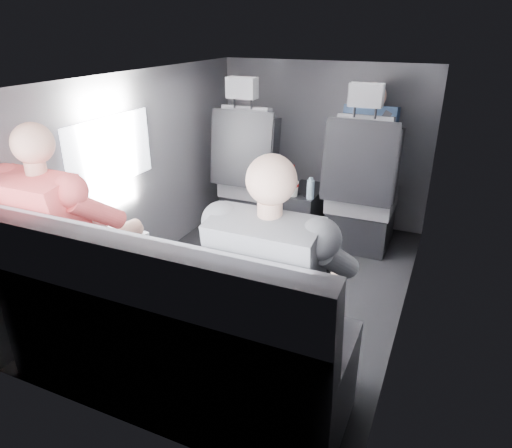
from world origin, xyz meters
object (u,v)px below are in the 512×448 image
at_px(rear_bench, 170,340).
at_px(laptop_black, 299,277).
at_px(front_seat_left, 252,184).
at_px(passenger_rear_right, 279,293).
at_px(center_console, 305,213).
at_px(soda_cup, 293,188).
at_px(laptop_white, 99,231).
at_px(front_seat_right, 361,199).
at_px(water_bottle, 311,189).
at_px(passenger_rear_left, 71,243).
at_px(passenger_front_right, 368,146).

relative_size(rear_bench, laptop_black, 4.65).
relative_size(front_seat_left, passenger_rear_right, 1.03).
bearing_deg(center_console, laptop_black, -73.07).
bearing_deg(rear_bench, passenger_rear_right, 11.07).
distance_m(soda_cup, laptop_black, 1.64).
height_order(center_console, soda_cup, soda_cup).
relative_size(front_seat_left, center_console, 2.64).
bearing_deg(rear_bench, laptop_white, 156.23).
bearing_deg(front_seat_left, soda_cup, -18.65).
distance_m(front_seat_right, water_bottle, 0.39).
bearing_deg(passenger_rear_left, front_seat_right, 59.61).
distance_m(front_seat_right, passenger_rear_right, 1.82).
distance_m(front_seat_left, water_bottle, 0.57).
distance_m(front_seat_right, center_console, 0.49).
distance_m(rear_bench, laptop_black, 0.66).
height_order(water_bottle, laptop_black, laptop_black).
xyz_separation_m(laptop_white, laptop_black, (1.09, -0.02, -0.01)).
height_order(front_seat_right, center_console, front_seat_right).
bearing_deg(passenger_rear_left, center_console, 71.73).
distance_m(rear_bench, water_bottle, 1.77).
xyz_separation_m(laptop_white, passenger_rear_left, (-0.03, -0.16, -0.00)).
distance_m(soda_cup, passenger_rear_left, 1.77).
distance_m(center_console, laptop_black, 1.83).
bearing_deg(passenger_front_right, laptop_white, -117.51).
xyz_separation_m(front_seat_left, laptop_black, (0.97, -1.66, 0.23)).
bearing_deg(center_console, passenger_rear_right, -75.23).
height_order(soda_cup, water_bottle, soda_cup).
xyz_separation_m(water_bottle, laptop_white, (-0.67, -1.51, 0.16)).
bearing_deg(rear_bench, passenger_rear_left, 171.15).
xyz_separation_m(front_seat_left, passenger_rear_right, (0.94, -1.81, 0.23)).
height_order(front_seat_left, soda_cup, front_seat_left).
height_order(passenger_rear_left, passenger_rear_right, passenger_rear_left).
height_order(water_bottle, passenger_front_right, passenger_front_right).
bearing_deg(laptop_black, soda_cup, 110.22).
distance_m(soda_cup, water_bottle, 0.14).
relative_size(front_seat_left, passenger_rear_left, 1.02).
relative_size(water_bottle, passenger_rear_right, 0.14).
distance_m(passenger_rear_left, passenger_rear_right, 1.10).
bearing_deg(laptop_white, water_bottle, 66.10).
bearing_deg(passenger_front_right, laptop_black, -87.01).
bearing_deg(laptop_black, passenger_rear_right, -102.56).
distance_m(center_console, passenger_rear_left, 1.99).
height_order(water_bottle, passenger_rear_right, passenger_rear_right).
relative_size(center_console, soda_cup, 1.92).
xyz_separation_m(front_seat_left, center_console, (0.45, 0.04, -0.20)).
relative_size(laptop_white, laptop_black, 1.12).
height_order(soda_cup, passenger_rear_left, passenger_rear_left).
bearing_deg(front_seat_right, passenger_rear_left, -120.39).
xyz_separation_m(front_seat_left, rear_bench, (0.45, -1.90, -0.09)).
relative_size(passenger_rear_left, passenger_rear_right, 1.01).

